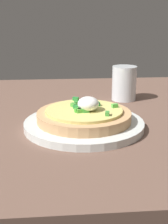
{
  "coord_description": "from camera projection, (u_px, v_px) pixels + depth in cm",
  "views": [
    {
      "loc": [
        -7.27,
        -74.93,
        26.27
      ],
      "look_at": [
        -1.58,
        -10.99,
        6.12
      ],
      "focal_mm": 51.11,
      "sensor_mm": 36.0,
      "label": 1
    }
  ],
  "objects": [
    {
      "name": "cup_near",
      "position": [
        124.0,
        85.0,
        0.89
      ],
      "size": [
        6.79,
        6.79,
        9.47
      ],
      "color": "silver",
      "rests_on": "dining_table"
    },
    {
      "name": "plate",
      "position": [
        84.0,
        124.0,
        0.68
      ],
      "size": [
        25.54,
        25.54,
        1.52
      ],
      "primitive_type": "cylinder",
      "color": "silver",
      "rests_on": "dining_table"
    },
    {
      "name": "pizza",
      "position": [
        84.0,
        115.0,
        0.67
      ],
      "size": [
        19.98,
        19.98,
        5.59
      ],
      "color": "tan",
      "rests_on": "plate"
    },
    {
      "name": "dining_table",
      "position": [
        86.0,
        117.0,
        0.79
      ],
      "size": [
        109.63,
        83.25,
        2.6
      ],
      "primitive_type": "cube",
      "color": "brown",
      "rests_on": "ground"
    }
  ]
}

